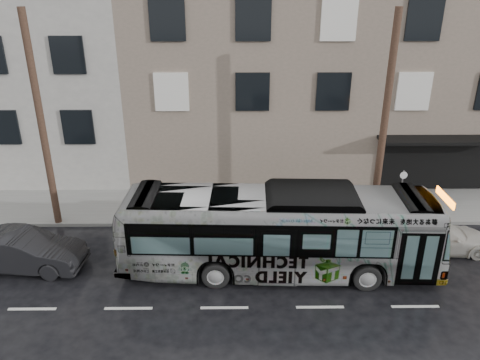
# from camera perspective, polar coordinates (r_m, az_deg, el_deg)

# --- Properties ---
(ground) EXTENTS (120.00, 120.00, 0.00)m
(ground) POSITION_cam_1_polar(r_m,az_deg,el_deg) (18.20, -1.75, -10.38)
(ground) COLOR black
(ground) RESTS_ON ground
(sidewalk) EXTENTS (90.00, 3.60, 0.15)m
(sidewalk) POSITION_cam_1_polar(r_m,az_deg,el_deg) (22.40, -1.53, -3.22)
(sidewalk) COLOR gray
(sidewalk) RESTS_ON ground
(building_taupe) EXTENTS (20.00, 12.00, 11.00)m
(building_taupe) POSITION_cam_1_polar(r_m,az_deg,el_deg) (28.57, 8.97, 13.86)
(building_taupe) COLOR gray
(building_taupe) RESTS_ON ground
(utility_pole_front) EXTENTS (0.30, 0.30, 9.00)m
(utility_pole_front) POSITION_cam_1_polar(r_m,az_deg,el_deg) (20.16, 17.19, 6.63)
(utility_pole_front) COLOR #4E3327
(utility_pole_front) RESTS_ON sidewalk
(utility_pole_rear) EXTENTS (0.30, 0.30, 9.00)m
(utility_pole_rear) POSITION_cam_1_polar(r_m,az_deg,el_deg) (20.77, -23.04, 6.28)
(utility_pole_rear) COLOR #4E3327
(utility_pole_rear) RESTS_ON sidewalk
(sign_post) EXTENTS (0.06, 0.06, 2.40)m
(sign_post) POSITION_cam_1_polar(r_m,az_deg,el_deg) (21.63, 18.94, -1.84)
(sign_post) COLOR slate
(sign_post) RESTS_ON sidewalk
(bus) EXTENTS (11.71, 3.14, 3.24)m
(bus) POSITION_cam_1_polar(r_m,az_deg,el_deg) (17.22, 4.74, -6.26)
(bus) COLOR #B2B2B2
(bus) RESTS_ON ground
(white_sedan) EXTENTS (4.24, 1.87, 1.21)m
(white_sedan) POSITION_cam_1_polar(r_m,az_deg,el_deg) (20.46, 23.04, -6.34)
(white_sedan) COLOR #BAB8B1
(white_sedan) RESTS_ON ground
(dark_sedan) EXTENTS (4.65, 1.97, 1.49)m
(dark_sedan) POSITION_cam_1_polar(r_m,az_deg,el_deg) (19.43, -24.97, -7.86)
(dark_sedan) COLOR black
(dark_sedan) RESTS_ON ground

